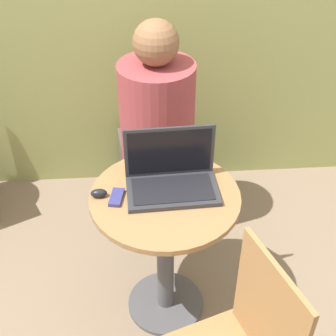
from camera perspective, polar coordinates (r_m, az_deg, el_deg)
The scene contains 6 objects.
ground_plane at distance 2.45m, azimuth -0.29°, elevation -16.22°, with size 12.00×12.00×0.00m, color #7F6B56.
round_table at distance 2.06m, azimuth -0.34°, elevation -7.90°, with size 0.62×0.62×0.72m.
laptop at distance 1.92m, azimuth 0.42°, elevation -1.05°, with size 0.38×0.23×0.25m.
cell_phone at distance 1.90m, azimuth -6.30°, elevation -3.58°, with size 0.07×0.11×0.02m.
computer_mouse at distance 1.92m, azimuth -8.43°, elevation -3.06°, with size 0.07×0.04×0.04m.
person_seated at distance 2.57m, azimuth -1.46°, elevation 2.74°, with size 0.43×0.61×1.24m.
Camera 1 is at (-0.09, -1.45, 1.97)m, focal length 50.00 mm.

